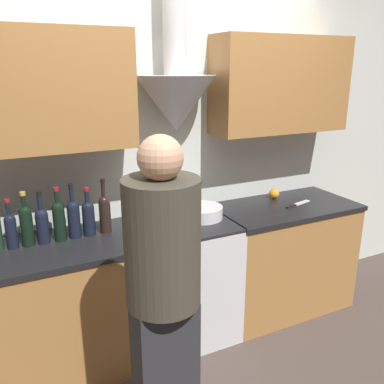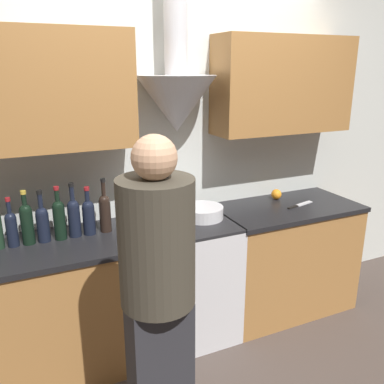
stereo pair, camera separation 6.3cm
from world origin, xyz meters
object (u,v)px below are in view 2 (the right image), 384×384
at_px(wine_bottle_4, 27,222).
at_px(stock_pot, 164,213).
at_px(wine_bottle_7, 74,215).
at_px(person_foreground_left, 158,303).
at_px(wine_bottle_9, 105,211).
at_px(mixing_bowl, 203,212).
at_px(orange_fruit, 276,194).
at_px(stove_range, 186,279).
at_px(wine_bottle_5, 43,222).
at_px(wine_bottle_8, 89,215).
at_px(wine_bottle_6, 59,218).
at_px(wine_bottle_3, 11,227).

xyz_separation_m(wine_bottle_4, stock_pot, (0.88, -0.03, -0.07)).
xyz_separation_m(wine_bottle_7, person_foreground_left, (0.20, -1.01, -0.10)).
relative_size(wine_bottle_7, wine_bottle_9, 0.98).
relative_size(mixing_bowl, orange_fruit, 3.50).
distance_m(stove_range, wine_bottle_5, 1.09).
relative_size(wine_bottle_5, person_foreground_left, 0.20).
relative_size(wine_bottle_5, mixing_bowl, 1.13).
relative_size(orange_fruit, person_foreground_left, 0.05).
relative_size(stove_range, wine_bottle_4, 2.62).
bearing_deg(wine_bottle_8, wine_bottle_4, 179.77).
xyz_separation_m(wine_bottle_5, stock_pot, (0.79, -0.03, -0.05)).
bearing_deg(wine_bottle_6, wine_bottle_8, 1.82).
distance_m(wine_bottle_3, wine_bottle_6, 0.28).
xyz_separation_m(wine_bottle_4, wine_bottle_7, (0.28, 0.00, -0.00)).
height_order(wine_bottle_9, person_foreground_left, person_foreground_left).
bearing_deg(wine_bottle_8, wine_bottle_7, 177.43).
height_order(wine_bottle_5, orange_fruit, wine_bottle_5).
distance_m(wine_bottle_5, wine_bottle_7, 0.19).
distance_m(mixing_bowl, person_foreground_left, 1.18).
bearing_deg(stove_range, stock_pot, 161.50).
bearing_deg(mixing_bowl, wine_bottle_7, 176.59).
bearing_deg(wine_bottle_6, stove_range, -4.69).
distance_m(stove_range, orange_fruit, 1.02).
relative_size(wine_bottle_8, person_foreground_left, 0.19).
distance_m(wine_bottle_4, wine_bottle_8, 0.37).
bearing_deg(wine_bottle_5, wine_bottle_7, 0.89).
height_order(wine_bottle_4, wine_bottle_9, wine_bottle_9).
height_order(wine_bottle_3, wine_bottle_5, wine_bottle_5).
bearing_deg(wine_bottle_5, stock_pot, -1.98).
distance_m(wine_bottle_3, wine_bottle_9, 0.56).
height_order(wine_bottle_9, mixing_bowl, wine_bottle_9).
bearing_deg(wine_bottle_6, wine_bottle_4, 177.78).
height_order(wine_bottle_8, mixing_bowl, wine_bottle_8).
bearing_deg(person_foreground_left, wine_bottle_7, 100.93).
bearing_deg(wine_bottle_8, stove_range, -6.50).
bearing_deg(wine_bottle_4, wine_bottle_6, -2.22).
distance_m(wine_bottle_3, wine_bottle_8, 0.46).
bearing_deg(wine_bottle_5, wine_bottle_3, 179.28).
xyz_separation_m(wine_bottle_5, wine_bottle_6, (0.10, -0.01, 0.01)).
bearing_deg(wine_bottle_4, wine_bottle_5, -0.22).
relative_size(wine_bottle_4, wine_bottle_8, 1.07).
bearing_deg(wine_bottle_9, mixing_bowl, -4.23).
bearing_deg(wine_bottle_5, wine_bottle_6, -4.01).
distance_m(stove_range, wine_bottle_6, 1.02).
distance_m(wine_bottle_4, person_foreground_left, 1.12).
xyz_separation_m(wine_bottle_7, stock_pot, (0.60, -0.03, -0.07)).
height_order(stove_range, wine_bottle_5, wine_bottle_5).
bearing_deg(wine_bottle_8, wine_bottle_9, 1.15).
xyz_separation_m(stove_range, wine_bottle_4, (-1.02, 0.08, 0.58)).
xyz_separation_m(wine_bottle_3, stock_pot, (0.96, -0.03, -0.05)).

